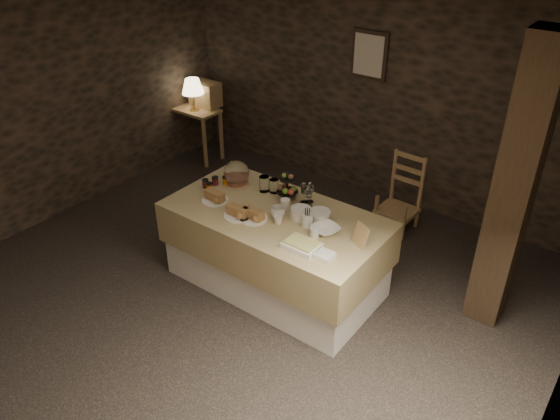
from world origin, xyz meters
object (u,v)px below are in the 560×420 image
Objects in this scene: console_table at (195,117)px; chair at (401,196)px; wine_rack at (205,94)px; table_lamp at (193,87)px; fruit_stand at (287,188)px; buffet_table at (276,244)px; timber_column at (513,191)px.

console_table is 1.08× the size of chair.
wine_rack is at bearing -179.31° from chair.
chair is (3.11, -0.12, -0.52)m from wine_rack.
table_lamp is at bearing -90.00° from wine_rack.
fruit_stand is (2.60, -1.37, 0.32)m from console_table.
table_lamp reaches higher than console_table.
buffet_table is at bearing -31.41° from table_lamp.
timber_column reaches higher than fruit_stand.
timber_column is 8.63× the size of fruit_stand.
console_table is at bearing -176.02° from chair.
chair is (3.11, 0.11, -0.69)m from table_lamp.
buffet_table is 1.78m from chair.
buffet_table is 3.13m from table_lamp.
timber_column is at bearing -10.64° from console_table.
table_lamp is 0.17× the size of timber_column.
fruit_stand is at bearing -27.39° from table_lamp.
timber_column reaches higher than chair.
wine_rack is (0.05, 0.18, 0.30)m from console_table.
wine_rack is 1.39× the size of fruit_stand.
fruit_stand is (2.55, -1.55, 0.02)m from wine_rack.
wine_rack is at bearing 90.00° from table_lamp.
buffet_table is 3.01× the size of chair.
console_table is (-2.67, 1.65, 0.15)m from buffet_table.
chair is at bearing 1.10° from console_table.
timber_column is at bearing 15.64° from fruit_stand.
table_lamp reaches higher than wine_rack.
buffet_table is 0.80× the size of timber_column.
console_table is at bearing 169.36° from timber_column.
chair is (0.49, 1.71, -0.08)m from buffet_table.
wine_rack is at bearing 148.69° from fruit_stand.
console_table is 2.96m from fruit_stand.
table_lamp is 3.19m from chair.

